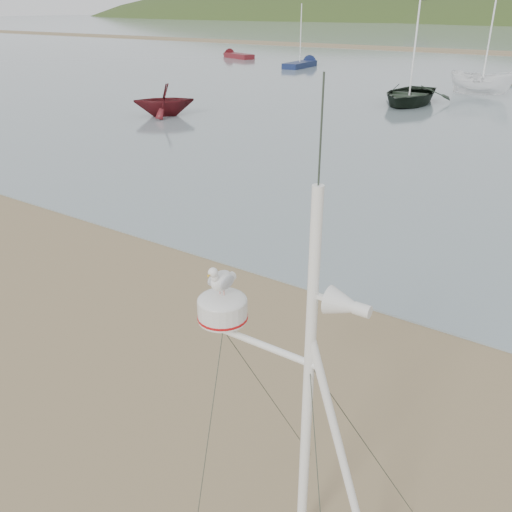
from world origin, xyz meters
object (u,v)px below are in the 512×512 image
Objects in this scene: boat_dark at (414,55)px; dinghy_red_far at (233,55)px; sailboat_blue_near at (307,63)px; boat_white at (486,62)px; mast_rig at (297,456)px; boat_red at (163,85)px.

dinghy_red_far is at bearing 142.02° from boat_dark.
sailboat_blue_near is (-15.96, 15.84, -2.51)m from boat_dark.
dinghy_red_far is (-30.17, 13.58, -1.84)m from boat_white.
boat_dark is 33.78m from dinghy_red_far.
mast_rig is 35.01m from boat_white.
boat_red is at bearing -59.08° from dinghy_red_far.
sailboat_blue_near reaches higher than boat_white.
boat_white reaches higher than dinghy_red_far.
boat_red is 35.29m from dinghy_red_far.
sailboat_blue_near is (-6.56, 26.67, -1.30)m from boat_red.
boat_red is 27.49m from sailboat_blue_near.
mast_rig is 0.90× the size of boat_dark.
boat_white is (12.05, 16.68, 0.52)m from boat_red.
boat_dark is 14.39m from boat_red.
mast_rig reaches higher than boat_red.
boat_red is at bearing -76.18° from sailboat_blue_near.
boat_red is at bearing 136.41° from mast_rig.
boat_white is 0.74× the size of dinghy_red_far.
mast_rig reaches higher than dinghy_red_far.
sailboat_blue_near is at bearing 67.01° from boat_white.
boat_white is 33.13m from dinghy_red_far.
dinghy_red_far is at bearing 162.75° from sailboat_blue_near.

